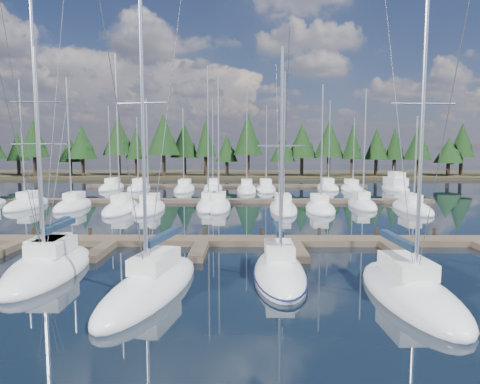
{
  "coord_description": "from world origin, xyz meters",
  "views": [
    {
      "loc": [
        2.67,
        -10.32,
        6.41
      ],
      "look_at": [
        2.46,
        22.0,
        3.1
      ],
      "focal_mm": 32.0,
      "sensor_mm": 36.0,
      "label": 1
    }
  ],
  "objects_px": {
    "main_dock": "(202,243)",
    "front_sailboat_3": "(152,286)",
    "front_sailboat_1": "(47,264)",
    "front_sailboat_5": "(410,292)",
    "motor_yacht_right": "(395,186)",
    "front_sailboat_2": "(49,269)",
    "front_sailboat_4": "(280,273)"
  },
  "relations": [
    {
      "from": "front_sailboat_3",
      "to": "motor_yacht_right",
      "type": "distance_m",
      "value": 55.44
    },
    {
      "from": "front_sailboat_3",
      "to": "front_sailboat_5",
      "type": "height_order",
      "value": "front_sailboat_3"
    },
    {
      "from": "main_dock",
      "to": "front_sailboat_3",
      "type": "relative_size",
      "value": 2.92
    },
    {
      "from": "front_sailboat_2",
      "to": "front_sailboat_3",
      "type": "xyz_separation_m",
      "value": [
        5.85,
        -2.8,
        0.03
      ]
    },
    {
      "from": "front_sailboat_3",
      "to": "motor_yacht_right",
      "type": "relative_size",
      "value": 1.66
    },
    {
      "from": "main_dock",
      "to": "front_sailboat_5",
      "type": "height_order",
      "value": "front_sailboat_5"
    },
    {
      "from": "front_sailboat_5",
      "to": "motor_yacht_right",
      "type": "distance_m",
      "value": 51.43
    },
    {
      "from": "front_sailboat_2",
      "to": "front_sailboat_4",
      "type": "bearing_deg",
      "value": -3.1
    },
    {
      "from": "motor_yacht_right",
      "to": "front_sailboat_3",
      "type": "bearing_deg",
      "value": -120.12
    },
    {
      "from": "front_sailboat_3",
      "to": "front_sailboat_5",
      "type": "relative_size",
      "value": 1.01
    },
    {
      "from": "main_dock",
      "to": "motor_yacht_right",
      "type": "xyz_separation_m",
      "value": [
        26.43,
        38.75,
        0.3
      ]
    },
    {
      "from": "front_sailboat_1",
      "to": "front_sailboat_2",
      "type": "relative_size",
      "value": 1.32
    },
    {
      "from": "front_sailboat_2",
      "to": "main_dock",
      "type": "bearing_deg",
      "value": 41.47
    },
    {
      "from": "main_dock",
      "to": "motor_yacht_right",
      "type": "distance_m",
      "value": 46.91
    },
    {
      "from": "motor_yacht_right",
      "to": "front_sailboat_5",
      "type": "bearing_deg",
      "value": -108.85
    },
    {
      "from": "main_dock",
      "to": "front_sailboat_5",
      "type": "relative_size",
      "value": 2.96
    },
    {
      "from": "front_sailboat_2",
      "to": "front_sailboat_3",
      "type": "height_order",
      "value": "front_sailboat_3"
    },
    {
      "from": "front_sailboat_1",
      "to": "front_sailboat_5",
      "type": "relative_size",
      "value": 1.07
    },
    {
      "from": "front_sailboat_4",
      "to": "motor_yacht_right",
      "type": "height_order",
      "value": "front_sailboat_4"
    },
    {
      "from": "main_dock",
      "to": "front_sailboat_1",
      "type": "relative_size",
      "value": 2.78
    },
    {
      "from": "main_dock",
      "to": "front_sailboat_2",
      "type": "height_order",
      "value": "front_sailboat_2"
    },
    {
      "from": "front_sailboat_3",
      "to": "front_sailboat_4",
      "type": "relative_size",
      "value": 1.27
    },
    {
      "from": "main_dock",
      "to": "front_sailboat_3",
      "type": "height_order",
      "value": "front_sailboat_3"
    },
    {
      "from": "main_dock",
      "to": "front_sailboat_4",
      "type": "xyz_separation_m",
      "value": [
        4.49,
        -7.04,
        0.08
      ]
    },
    {
      "from": "main_dock",
      "to": "front_sailboat_4",
      "type": "relative_size",
      "value": 3.71
    },
    {
      "from": "front_sailboat_3",
      "to": "front_sailboat_4",
      "type": "distance_m",
      "value": 6.27
    },
    {
      "from": "front_sailboat_4",
      "to": "motor_yacht_right",
      "type": "distance_m",
      "value": 50.77
    },
    {
      "from": "front_sailboat_1",
      "to": "front_sailboat_5",
      "type": "height_order",
      "value": "front_sailboat_1"
    },
    {
      "from": "front_sailboat_5",
      "to": "front_sailboat_4",
      "type": "bearing_deg",
      "value": 151.52
    },
    {
      "from": "front_sailboat_4",
      "to": "motor_yacht_right",
      "type": "relative_size",
      "value": 1.31
    },
    {
      "from": "front_sailboat_1",
      "to": "front_sailboat_5",
      "type": "bearing_deg",
      "value": -13.71
    },
    {
      "from": "front_sailboat_5",
      "to": "front_sailboat_1",
      "type": "bearing_deg",
      "value": 166.29
    }
  ]
}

